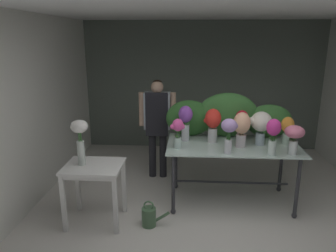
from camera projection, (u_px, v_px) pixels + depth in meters
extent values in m
plane|color=silver|center=(204.00, 186.00, 5.14)|extent=(8.65, 8.65, 0.00)
cube|color=slate|center=(202.00, 86.00, 6.68)|extent=(4.96, 0.12, 2.63)
cube|color=silver|center=(46.00, 103.00, 4.95)|extent=(0.12, 4.05, 2.63)
cube|color=silver|center=(210.00, 8.00, 4.42)|extent=(5.08, 4.05, 0.12)
cube|color=#B1CBC1|center=(233.00, 145.00, 4.43)|extent=(1.80, 0.97, 0.02)
cylinder|color=#38383D|center=(173.00, 184.00, 4.23)|extent=(0.05, 0.05, 0.85)
sphere|color=#38383D|center=(173.00, 211.00, 4.33)|extent=(0.07, 0.07, 0.07)
cylinder|color=#38383D|center=(297.00, 188.00, 4.12)|extent=(0.05, 0.05, 0.85)
sphere|color=#38383D|center=(294.00, 215.00, 4.23)|extent=(0.07, 0.07, 0.07)
cylinder|color=#38383D|center=(176.00, 163.00, 4.96)|extent=(0.05, 0.05, 0.85)
sphere|color=#38383D|center=(176.00, 186.00, 5.07)|extent=(0.07, 0.07, 0.07)
cylinder|color=#38383D|center=(281.00, 165.00, 4.86)|extent=(0.05, 0.05, 0.85)
sphere|color=#38383D|center=(279.00, 189.00, 4.97)|extent=(0.07, 0.07, 0.07)
cylinder|color=#38383D|center=(231.00, 182.00, 4.58)|extent=(1.60, 0.03, 0.03)
cube|color=white|center=(94.00, 166.00, 3.96)|extent=(0.71, 0.59, 0.03)
cube|color=white|center=(94.00, 170.00, 3.97)|extent=(0.65, 0.53, 0.06)
cube|color=white|center=(64.00, 204.00, 3.84)|extent=(0.05, 0.05, 0.75)
cube|color=white|center=(115.00, 206.00, 3.80)|extent=(0.05, 0.05, 0.75)
cube|color=white|center=(78.00, 185.00, 4.33)|extent=(0.05, 0.05, 0.75)
cube|color=white|center=(124.00, 186.00, 4.29)|extent=(0.05, 0.05, 0.75)
cylinder|color=#232328|center=(152.00, 152.00, 5.40)|extent=(0.12, 0.12, 0.85)
cylinder|color=#232328|center=(163.00, 153.00, 5.39)|extent=(0.12, 0.12, 0.85)
cube|color=#B2BCC6|center=(157.00, 111.00, 5.20)|extent=(0.42, 0.22, 0.59)
cube|color=black|center=(157.00, 115.00, 5.10)|extent=(0.36, 0.02, 0.71)
cylinder|color=#D8AD8E|center=(142.00, 109.00, 5.21)|extent=(0.09, 0.09, 0.55)
cylinder|color=#D8AD8E|center=(173.00, 110.00, 5.18)|extent=(0.09, 0.09, 0.55)
sphere|color=#D8AD8E|center=(157.00, 87.00, 5.10)|extent=(0.20, 0.20, 0.20)
ellipsoid|color=black|center=(157.00, 83.00, 5.10)|extent=(0.15, 0.15, 0.09)
ellipsoid|color=#2D6028|center=(189.00, 118.00, 4.74)|extent=(0.69, 0.27, 0.54)
ellipsoid|color=#387033|center=(227.00, 115.00, 4.69)|extent=(0.89, 0.27, 0.66)
ellipsoid|color=#387033|center=(269.00, 121.00, 4.67)|extent=(0.67, 0.29, 0.49)
cylinder|color=silver|center=(241.00, 136.00, 4.57)|extent=(0.10, 0.10, 0.14)
cylinder|color=#9EBCB2|center=(241.00, 138.00, 4.58)|extent=(0.10, 0.10, 0.06)
cylinder|color=#28562D|center=(243.00, 132.00, 4.55)|extent=(0.01, 0.01, 0.25)
cylinder|color=#28562D|center=(241.00, 131.00, 4.57)|extent=(0.01, 0.01, 0.25)
cylinder|color=#28562D|center=(239.00, 132.00, 4.55)|extent=(0.01, 0.01, 0.25)
cylinder|color=#28562D|center=(241.00, 132.00, 4.54)|extent=(0.01, 0.01, 0.25)
ellipsoid|color=red|center=(242.00, 118.00, 4.50)|extent=(0.19, 0.19, 0.23)
sphere|color=red|center=(238.00, 121.00, 4.48)|extent=(0.08, 0.08, 0.08)
sphere|color=red|center=(247.00, 119.00, 4.48)|extent=(0.09, 0.09, 0.09)
cylinder|color=silver|center=(272.00, 148.00, 3.99)|extent=(0.10, 0.10, 0.19)
cylinder|color=#9EBCB2|center=(272.00, 152.00, 4.01)|extent=(0.09, 0.09, 0.08)
cylinder|color=#2D6028|center=(274.00, 144.00, 3.97)|extent=(0.01, 0.01, 0.29)
cylinder|color=#2D6028|center=(272.00, 143.00, 3.99)|extent=(0.01, 0.01, 0.29)
cylinder|color=#2D6028|center=(271.00, 143.00, 3.98)|extent=(0.01, 0.01, 0.29)
cylinder|color=#2D6028|center=(272.00, 144.00, 3.95)|extent=(0.01, 0.01, 0.29)
ellipsoid|color=#D1338E|center=(274.00, 127.00, 3.92)|extent=(0.18, 0.18, 0.21)
sphere|color=#D1338E|center=(278.00, 128.00, 3.95)|extent=(0.07, 0.07, 0.07)
ellipsoid|color=#477F3D|center=(273.00, 138.00, 3.99)|extent=(0.10, 0.04, 0.03)
cylinder|color=silver|center=(241.00, 141.00, 4.30)|extent=(0.13, 0.13, 0.17)
cylinder|color=#9EBCB2|center=(240.00, 144.00, 4.31)|extent=(0.12, 0.12, 0.07)
cylinder|color=#2D6028|center=(242.00, 138.00, 4.28)|extent=(0.01, 0.01, 0.24)
cylinder|color=#2D6028|center=(239.00, 137.00, 4.30)|extent=(0.01, 0.01, 0.24)
cylinder|color=#2D6028|center=(240.00, 138.00, 4.27)|extent=(0.01, 0.01, 0.24)
ellipsoid|color=#F4B78E|center=(242.00, 123.00, 4.23)|extent=(0.23, 0.23, 0.29)
sphere|color=#F4B78E|center=(234.00, 126.00, 4.27)|extent=(0.08, 0.08, 0.08)
cylinder|color=silver|center=(260.00, 139.00, 4.39)|extent=(0.12, 0.12, 0.17)
cylinder|color=#9EBCB2|center=(260.00, 142.00, 4.41)|extent=(0.11, 0.11, 0.07)
cylinder|color=#28562D|center=(262.00, 136.00, 4.38)|extent=(0.01, 0.01, 0.24)
cylinder|color=#28562D|center=(260.00, 135.00, 4.40)|extent=(0.01, 0.01, 0.24)
cylinder|color=#28562D|center=(259.00, 136.00, 4.38)|extent=(0.01, 0.01, 0.24)
cylinder|color=#28562D|center=(260.00, 136.00, 4.36)|extent=(0.01, 0.01, 0.24)
ellipsoid|color=white|center=(261.00, 121.00, 4.33)|extent=(0.28, 0.28, 0.27)
sphere|color=white|center=(252.00, 121.00, 4.31)|extent=(0.10, 0.10, 0.10)
ellipsoid|color=#387033|center=(264.00, 132.00, 4.34)|extent=(0.08, 0.11, 0.03)
cylinder|color=silver|center=(286.00, 139.00, 4.39)|extent=(0.10, 0.10, 0.15)
cylinder|color=#9EBCB2|center=(286.00, 142.00, 4.41)|extent=(0.10, 0.10, 0.06)
cylinder|color=#477F3D|center=(288.00, 137.00, 4.38)|extent=(0.01, 0.01, 0.21)
cylinder|color=#477F3D|center=(286.00, 136.00, 4.40)|extent=(0.01, 0.01, 0.21)
cylinder|color=#477F3D|center=(284.00, 137.00, 4.39)|extent=(0.01, 0.01, 0.21)
cylinder|color=#477F3D|center=(287.00, 137.00, 4.36)|extent=(0.01, 0.01, 0.21)
ellipsoid|color=orange|center=(288.00, 125.00, 4.34)|extent=(0.17, 0.17, 0.22)
sphere|color=orange|center=(283.00, 127.00, 4.37)|extent=(0.06, 0.06, 0.06)
sphere|color=orange|center=(292.00, 123.00, 4.33)|extent=(0.06, 0.06, 0.06)
ellipsoid|color=#387033|center=(289.00, 133.00, 4.34)|extent=(0.10, 0.10, 0.03)
cylinder|color=silver|center=(293.00, 148.00, 4.02)|extent=(0.10, 0.10, 0.18)
cylinder|color=#9EBCB2|center=(293.00, 151.00, 4.04)|extent=(0.10, 0.10, 0.07)
cylinder|color=#387033|center=(295.00, 145.00, 4.01)|extent=(0.01, 0.01, 0.24)
cylinder|color=#387033|center=(292.00, 144.00, 4.02)|extent=(0.01, 0.01, 0.24)
cylinder|color=#387033|center=(293.00, 145.00, 3.99)|extent=(0.01, 0.01, 0.24)
ellipsoid|color=pink|center=(295.00, 132.00, 3.97)|extent=(0.24, 0.24, 0.16)
ellipsoid|color=#387033|center=(293.00, 139.00, 4.01)|extent=(0.11, 0.06, 0.03)
cylinder|color=silver|center=(212.00, 135.00, 4.49)|extent=(0.13, 0.13, 0.20)
cylinder|color=#9EBCB2|center=(212.00, 139.00, 4.50)|extent=(0.12, 0.12, 0.09)
cylinder|color=#2D6028|center=(214.00, 133.00, 4.48)|extent=(0.01, 0.01, 0.25)
cylinder|color=#2D6028|center=(211.00, 132.00, 4.50)|extent=(0.01, 0.01, 0.25)
cylinder|color=#2D6028|center=(212.00, 133.00, 4.46)|extent=(0.01, 0.01, 0.25)
ellipsoid|color=red|center=(213.00, 118.00, 4.42)|extent=(0.22, 0.22, 0.27)
sphere|color=red|center=(206.00, 120.00, 4.45)|extent=(0.08, 0.08, 0.08)
cylinder|color=silver|center=(185.00, 132.00, 4.56)|extent=(0.11, 0.11, 0.24)
cylinder|color=#9EBCB2|center=(185.00, 137.00, 4.58)|extent=(0.10, 0.10, 0.10)
cylinder|color=#2D6028|center=(187.00, 130.00, 4.55)|extent=(0.01, 0.01, 0.30)
cylinder|color=#2D6028|center=(184.00, 129.00, 4.57)|extent=(0.01, 0.01, 0.30)
cylinder|color=#2D6028|center=(185.00, 130.00, 4.53)|extent=(0.01, 0.01, 0.30)
ellipsoid|color=purple|center=(186.00, 114.00, 4.49)|extent=(0.20, 0.20, 0.24)
ellipsoid|color=#2D6028|center=(188.00, 124.00, 4.49)|extent=(0.09, 0.10, 0.03)
cylinder|color=silver|center=(178.00, 143.00, 4.24)|extent=(0.09, 0.09, 0.15)
cylinder|color=#9EBCB2|center=(178.00, 146.00, 4.26)|extent=(0.08, 0.08, 0.06)
cylinder|color=#2D6028|center=(179.00, 138.00, 4.22)|extent=(0.01, 0.01, 0.26)
cylinder|color=#2D6028|center=(177.00, 138.00, 4.24)|extent=(0.01, 0.01, 0.26)
cylinder|color=#2D6028|center=(177.00, 138.00, 4.22)|extent=(0.01, 0.01, 0.26)
ellipsoid|color=#E54C9E|center=(178.00, 125.00, 4.18)|extent=(0.15, 0.15, 0.17)
sphere|color=#E54C9E|center=(173.00, 127.00, 4.16)|extent=(0.07, 0.07, 0.07)
sphere|color=#E54C9E|center=(182.00, 127.00, 4.18)|extent=(0.08, 0.08, 0.08)
ellipsoid|color=#477F3D|center=(176.00, 136.00, 4.23)|extent=(0.07, 0.11, 0.03)
cylinder|color=silver|center=(228.00, 147.00, 4.05)|extent=(0.09, 0.09, 0.18)
cylinder|color=#9EBCB2|center=(228.00, 150.00, 4.07)|extent=(0.09, 0.09, 0.08)
cylinder|color=#2D6028|center=(230.00, 141.00, 4.03)|extent=(0.01, 0.01, 0.31)
cylinder|color=#2D6028|center=(228.00, 141.00, 4.06)|extent=(0.01, 0.01, 0.31)
cylinder|color=#2D6028|center=(227.00, 141.00, 4.04)|extent=(0.01, 0.01, 0.31)
cylinder|color=#2D6028|center=(229.00, 142.00, 4.02)|extent=(0.01, 0.01, 0.31)
ellipsoid|color=#B28ED1|center=(229.00, 125.00, 3.98)|extent=(0.20, 0.20, 0.17)
sphere|color=#B28ED1|center=(235.00, 126.00, 3.98)|extent=(0.08, 0.08, 0.08)
cylinder|color=silver|center=(81.00, 153.00, 3.92)|extent=(0.09, 0.09, 0.31)
cylinder|color=#9EBCB2|center=(82.00, 160.00, 3.95)|extent=(0.08, 0.08, 0.13)
cylinder|color=#387033|center=(82.00, 147.00, 3.90)|extent=(0.01, 0.01, 0.44)
cylinder|color=#387033|center=(81.00, 147.00, 3.93)|extent=(0.01, 0.01, 0.44)
cylinder|color=#387033|center=(80.00, 148.00, 3.89)|extent=(0.01, 0.01, 0.44)
ellipsoid|color=white|center=(79.00, 126.00, 3.83)|extent=(0.21, 0.21, 0.16)
sphere|color=white|center=(74.00, 124.00, 3.83)|extent=(0.07, 0.07, 0.07)
sphere|color=white|center=(84.00, 126.00, 3.82)|extent=(0.06, 0.06, 0.06)
cylinder|color=#4C704C|center=(149.00, 217.00, 4.03)|extent=(0.18, 0.18, 0.24)
cylinder|color=#4C704C|center=(162.00, 217.00, 4.01)|extent=(0.18, 0.04, 0.14)
torus|color=#4C704C|center=(149.00, 206.00, 3.99)|extent=(0.13, 0.02, 0.13)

